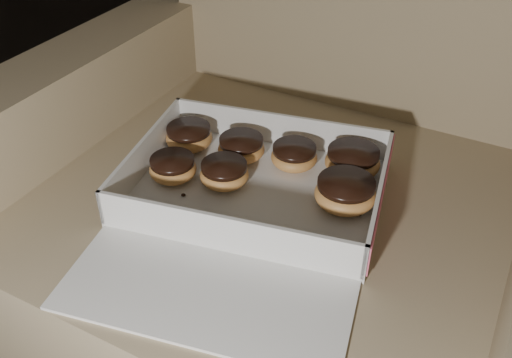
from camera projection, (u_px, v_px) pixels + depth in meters
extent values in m
cube|color=#8E7C5A|center=(282.00, 279.00, 1.04)|extent=(0.75, 0.75, 0.44)
cube|color=#8E7C5A|center=(102.00, 184.00, 1.15)|extent=(0.13, 0.75, 0.59)
cube|color=silver|center=(256.00, 191.00, 0.89)|extent=(0.43, 0.35, 0.01)
cube|color=silver|center=(280.00, 129.00, 0.98)|extent=(0.37, 0.08, 0.06)
cube|color=silver|center=(226.00, 233.00, 0.76)|extent=(0.37, 0.08, 0.06)
cube|color=silver|center=(145.00, 154.00, 0.91)|extent=(0.06, 0.28, 0.06)
cube|color=silver|center=(379.00, 197.00, 0.82)|extent=(0.06, 0.28, 0.06)
cube|color=#DD5976|center=(382.00, 197.00, 0.82)|extent=(0.05, 0.27, 0.05)
cube|color=silver|center=(205.00, 295.00, 0.72)|extent=(0.40, 0.23, 0.01)
ellipsoid|color=gold|center=(189.00, 138.00, 0.97)|extent=(0.08, 0.08, 0.04)
cylinder|color=black|center=(189.00, 129.00, 0.96)|extent=(0.07, 0.07, 0.01)
ellipsoid|color=gold|center=(294.00, 157.00, 0.92)|extent=(0.08, 0.08, 0.04)
cylinder|color=black|center=(294.00, 149.00, 0.92)|extent=(0.07, 0.07, 0.01)
ellipsoid|color=gold|center=(224.00, 175.00, 0.89)|extent=(0.08, 0.08, 0.04)
cylinder|color=black|center=(224.00, 166.00, 0.88)|extent=(0.07, 0.07, 0.01)
ellipsoid|color=gold|center=(173.00, 169.00, 0.90)|extent=(0.07, 0.07, 0.04)
cylinder|color=black|center=(172.00, 161.00, 0.89)|extent=(0.07, 0.07, 0.01)
ellipsoid|color=gold|center=(345.00, 194.00, 0.84)|extent=(0.09, 0.09, 0.04)
cylinder|color=black|center=(346.00, 184.00, 0.83)|extent=(0.09, 0.09, 0.01)
ellipsoid|color=gold|center=(241.00, 149.00, 0.94)|extent=(0.08, 0.08, 0.04)
cylinder|color=black|center=(241.00, 141.00, 0.93)|extent=(0.07, 0.07, 0.01)
ellipsoid|color=gold|center=(352.00, 163.00, 0.91)|extent=(0.09, 0.09, 0.04)
cylinder|color=black|center=(354.00, 153.00, 0.90)|extent=(0.08, 0.08, 0.01)
ellipsoid|color=black|center=(276.00, 248.00, 0.78)|extent=(0.01, 0.01, 0.00)
ellipsoid|color=black|center=(157.00, 212.00, 0.84)|extent=(0.01, 0.01, 0.00)
ellipsoid|color=black|center=(183.00, 195.00, 0.87)|extent=(0.01, 0.01, 0.00)
ellipsoid|color=black|center=(359.00, 214.00, 0.83)|extent=(0.01, 0.01, 0.00)
ellipsoid|color=black|center=(282.00, 230.00, 0.80)|extent=(0.01, 0.01, 0.00)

